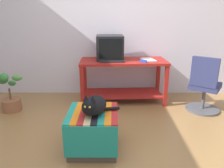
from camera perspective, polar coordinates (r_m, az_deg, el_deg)
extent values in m
plane|color=olive|center=(2.53, -0.79, -18.04)|extent=(14.00, 14.00, 0.00)
cube|color=silver|center=(4.10, -0.30, 15.27)|extent=(8.00, 0.10, 2.60)
cube|color=maroon|center=(3.57, -7.76, -0.88)|extent=(0.06, 0.06, 0.69)
cube|color=maroon|center=(3.70, 13.87, -0.58)|extent=(0.06, 0.06, 0.69)
cube|color=maroon|center=(4.20, 11.89, 1.74)|extent=(0.06, 0.06, 0.69)
cube|color=maroon|center=(4.08, -7.09, 1.54)|extent=(0.06, 0.06, 0.69)
cube|color=maroon|center=(3.89, 2.82, -2.39)|extent=(1.36, 0.59, 0.02)
cube|color=maroon|center=(3.73, 2.95, 5.94)|extent=(1.48, 0.69, 0.04)
cube|color=black|center=(3.80, -0.57, 6.62)|extent=(0.33, 0.31, 0.02)
cube|color=black|center=(3.76, -0.58, 9.50)|extent=(0.47, 0.44, 0.41)
cube|color=black|center=(3.55, -0.47, 9.15)|extent=(0.37, 0.03, 0.32)
cube|color=black|center=(3.58, 0.02, 5.96)|extent=(0.41, 0.17, 0.02)
cube|color=white|center=(3.74, 9.45, 6.23)|extent=(0.25, 0.33, 0.02)
cube|color=#4C4238|center=(2.54, -4.91, -12.11)|extent=(0.52, 0.54, 0.44)
cube|color=#1E897A|center=(2.26, -5.63, -14.89)|extent=(0.55, 0.01, 0.35)
cube|color=#1E897A|center=(2.47, -10.66, -7.35)|extent=(0.07, 0.58, 0.02)
cube|color=orange|center=(2.45, -9.07, -7.39)|extent=(0.07, 0.58, 0.02)
cube|color=#AD2323|center=(2.44, -7.47, -7.42)|extent=(0.07, 0.58, 0.02)
cube|color=beige|center=(2.44, -5.86, -7.45)|extent=(0.07, 0.58, 0.02)
cube|color=black|center=(2.43, -4.24, -7.48)|extent=(0.07, 0.58, 0.02)
cube|color=#1E897A|center=(2.42, -2.62, -7.49)|extent=(0.07, 0.58, 0.02)
cube|color=orange|center=(2.42, -0.98, -7.50)|extent=(0.07, 0.58, 0.02)
cube|color=#AD2323|center=(2.42, 0.65, -7.51)|extent=(0.07, 0.58, 0.02)
ellipsoid|color=black|center=(2.35, -4.66, -5.54)|extent=(0.33, 0.41, 0.19)
sphere|color=black|center=(2.22, -5.85, -5.61)|extent=(0.14, 0.14, 0.14)
cylinder|color=black|center=(2.44, -1.47, -6.52)|extent=(0.29, 0.09, 0.04)
cone|color=black|center=(2.20, -6.84, -3.53)|extent=(0.05, 0.05, 0.06)
cone|color=black|center=(2.17, -4.98, -3.72)|extent=(0.05, 0.05, 0.06)
sphere|color=#C6D151|center=(2.17, -7.02, -5.90)|extent=(0.02, 0.02, 0.02)
sphere|color=#C6D151|center=(2.15, -5.82, -6.04)|extent=(0.02, 0.02, 0.02)
cylinder|color=brown|center=(3.87, -24.69, -4.94)|extent=(0.30, 0.30, 0.19)
cylinder|color=brown|center=(3.80, -25.04, -2.38)|extent=(0.03, 0.03, 0.18)
ellipsoid|color=#4C8E42|center=(3.71, -23.53, 1.49)|extent=(0.17, 0.09, 0.09)
ellipsoid|color=#38843D|center=(3.88, -24.58, 0.20)|extent=(0.12, 0.08, 0.09)
ellipsoid|color=#2D7033|center=(3.78, -26.60, 1.04)|extent=(0.17, 0.16, 0.14)
ellipsoid|color=#38843D|center=(3.66, -26.37, 1.63)|extent=(0.15, 0.09, 0.12)
cylinder|color=#4C4C51|center=(3.85, 22.40, -6.02)|extent=(0.52, 0.52, 0.03)
cylinder|color=#4C4C51|center=(3.78, 22.73, -3.45)|extent=(0.05, 0.05, 0.34)
cube|color=navy|center=(3.72, 23.11, -0.42)|extent=(0.58, 0.58, 0.08)
cube|color=navy|center=(3.47, 22.94, 2.85)|extent=(0.35, 0.26, 0.44)
cube|color=#2342B7|center=(3.58, 8.21, 5.92)|extent=(0.11, 0.08, 0.04)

